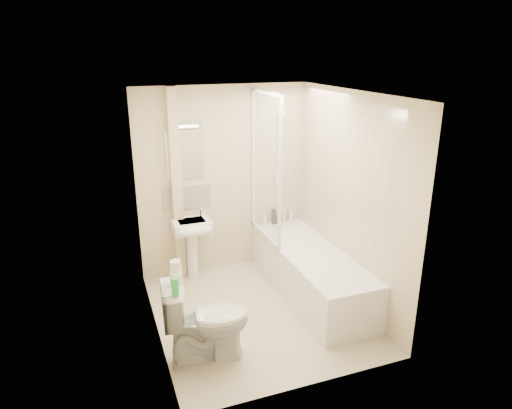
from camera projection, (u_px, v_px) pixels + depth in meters
name	position (u px, v px, depth m)	size (l,w,h in m)	color
floor	(257.00, 312.00, 5.12)	(2.50, 2.50, 0.00)	beige
wall_back	(224.00, 181.00, 5.84)	(2.20, 0.02, 2.40)	beige
wall_left	(150.00, 225.00, 4.37)	(0.02, 2.50, 2.40)	beige
wall_right	(350.00, 200.00, 5.08)	(0.02, 2.50, 2.40)	beige
ceiling	(258.00, 93.00, 4.33)	(2.20, 2.50, 0.02)	white
tile_back	(278.00, 159.00, 6.00)	(0.70, 0.01, 1.75)	beige
tile_right	(341.00, 176.00, 5.18)	(0.01, 2.10, 1.75)	beige
pipe_boxing	(176.00, 187.00, 5.58)	(0.12, 0.12, 2.40)	beige
splashback	(187.00, 198.00, 5.72)	(0.60, 0.01, 0.30)	beige
mirror	(185.00, 155.00, 5.54)	(0.46, 0.01, 0.60)	white
strip_light	(184.00, 125.00, 5.40)	(0.42, 0.07, 0.07)	silver
bathtub	(310.00, 271.00, 5.44)	(0.70, 2.10, 0.55)	white
shower_screen	(266.00, 167.00, 5.48)	(0.04, 0.92, 1.80)	white
shower_fixture	(280.00, 151.00, 5.92)	(0.10, 0.16, 0.99)	white
pedestal_sink	(192.00, 233.00, 5.65)	(0.47, 0.45, 0.90)	white
bottle_white_a	(265.00, 220.00, 6.12)	(0.05, 0.05, 0.13)	white
bottle_black_b	(274.00, 217.00, 6.15)	(0.06, 0.06, 0.21)	black
bottle_blue	(278.00, 219.00, 6.18)	(0.06, 0.06, 0.12)	navy
bottle_cream	(284.00, 216.00, 6.20)	(0.05, 0.05, 0.19)	beige
bottle_white_b	(291.00, 216.00, 6.24)	(0.06, 0.06, 0.15)	silver
toilet	(206.00, 321.00, 4.25)	(0.83, 0.53, 0.81)	white
toilet_roll_lower	(176.00, 278.00, 4.07)	(0.11, 0.11, 0.11)	white
toilet_roll_upper	(176.00, 266.00, 4.07)	(0.10, 0.10, 0.10)	white
green_bottle	(175.00, 287.00, 3.87)	(0.07, 0.07, 0.17)	green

